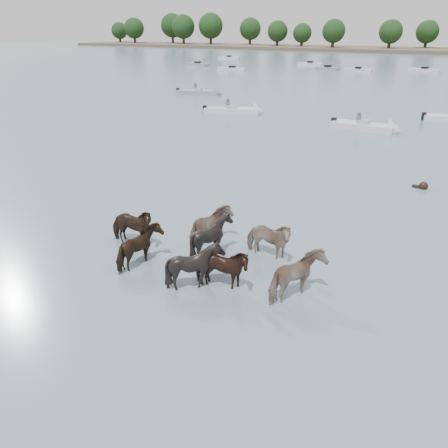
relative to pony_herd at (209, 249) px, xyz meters
The scene contains 9 objects.
ground 2.95m from the pony_herd, 159.88° to the right, with size 400.00×400.00×0.00m, color slate.
shoreline 165.80m from the pony_herd, 116.01° to the left, with size 160.00×30.00×1.00m, color #4C4233.
pony_herd is the anchor object (origin of this frame).
swimming_pony 12.63m from the pony_herd, 68.25° to the left, with size 0.72×0.44×0.44m.
motorboat_a 28.05m from the pony_herd, 116.97° to the left, with size 5.51×3.58×1.92m.
motorboat_b 23.74m from the pony_herd, 91.57° to the left, with size 5.35×1.89×1.92m.
motorboat_f 40.39m from the pony_herd, 123.37° to the left, with size 5.56×3.18×1.92m.
distant_flotilla 75.71m from the pony_herd, 93.07° to the left, with size 103.26×28.83×0.93m.
treeline 170.25m from the pony_herd, 118.24° to the left, with size 147.43×20.95×12.54m.
Camera 1 is at (9.66, -9.67, 7.11)m, focal length 35.84 mm.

